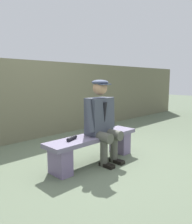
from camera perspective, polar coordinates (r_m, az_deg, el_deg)
ground_plane at (r=3.47m, az=-0.52°, el=-12.80°), size 30.00×30.00×0.00m
bench at (r=3.38m, az=-0.53°, el=-8.42°), size 1.61×0.38×0.42m
seated_man at (r=3.33m, az=1.41°, el=-1.73°), size 0.59×0.52×1.25m
rolled_magazine at (r=3.10m, az=-6.28°, el=-6.78°), size 0.21×0.11×0.05m
stadium_wall at (r=4.83m, az=-16.95°, el=2.93°), size 12.00×0.24×1.65m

